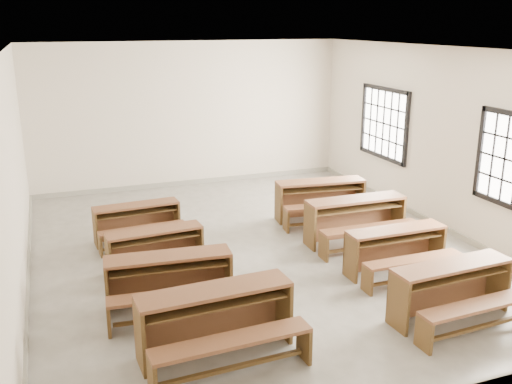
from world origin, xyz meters
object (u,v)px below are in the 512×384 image
object	(u,v)px
desk_set_3	(138,220)
desk_set_7	(321,197)
desk_set_4	(453,288)
desk_set_2	(156,247)
desk_set_6	(357,217)
desk_set_1	(169,278)
desk_set_5	(397,248)
desk_set_0	(217,317)

from	to	relation	value
desk_set_3	desk_set_7	size ratio (longest dim) A/B	0.84
desk_set_3	desk_set_4	xyz separation A→B (m)	(3.26, -4.04, 0.05)
desk_set_2	desk_set_6	size ratio (longest dim) A/B	0.86
desk_set_1	desk_set_6	size ratio (longest dim) A/B	0.98
desk_set_4	desk_set_2	bearing A→B (deg)	136.65
desk_set_5	desk_set_1	bearing A→B (deg)	178.37
desk_set_1	desk_set_0	bearing A→B (deg)	-72.77
desk_set_1	desk_set_6	world-z (taller)	desk_set_6
desk_set_1	desk_set_4	bearing A→B (deg)	-19.64
desk_set_0	desk_set_7	world-z (taller)	desk_set_0
desk_set_3	desk_set_6	distance (m)	3.69
desk_set_1	desk_set_3	distance (m)	2.54
desk_set_0	desk_set_3	size ratio (longest dim) A/B	1.21
desk_set_4	desk_set_7	distance (m)	3.96
desk_set_6	desk_set_7	world-z (taller)	desk_set_6
desk_set_6	desk_set_0	bearing A→B (deg)	-141.60
desk_set_7	desk_set_2	bearing A→B (deg)	-153.04
desk_set_4	desk_set_6	xyz separation A→B (m)	(0.18, 2.69, 0.02)
desk_set_1	desk_set_4	size ratio (longest dim) A/B	1.02
desk_set_5	desk_set_7	xyz separation A→B (m)	(0.02, 2.54, 0.04)
desk_set_2	desk_set_4	distance (m)	4.20
desk_set_5	desk_set_4	bearing A→B (deg)	-95.16
desk_set_4	desk_set_5	bearing A→B (deg)	82.11
desk_set_1	desk_set_2	distance (m)	1.23
desk_set_0	desk_set_6	distance (m)	3.99
desk_set_3	desk_set_2	bearing A→B (deg)	-90.90
desk_set_1	desk_set_7	xyz separation A→B (m)	(3.40, 2.46, 0.01)
desk_set_7	desk_set_3	bearing A→B (deg)	-174.61
desk_set_6	desk_set_1	bearing A→B (deg)	-160.00
desk_set_2	desk_set_4	xyz separation A→B (m)	(3.20, -2.72, 0.05)
desk_set_0	desk_set_4	xyz separation A→B (m)	(2.98, -0.26, -0.03)
desk_set_3	desk_set_7	distance (m)	3.41
desk_set_3	desk_set_6	world-z (taller)	desk_set_6
desk_set_1	desk_set_6	distance (m)	3.63
desk_set_6	desk_set_7	size ratio (longest dim) A/B	0.98
desk_set_4	desk_set_5	world-z (taller)	desk_set_4
desk_set_2	desk_set_3	world-z (taller)	desk_set_3
desk_set_0	desk_set_2	distance (m)	2.48
desk_set_1	desk_set_2	world-z (taller)	desk_set_1
desk_set_7	desk_set_6	bearing A→B (deg)	-81.77
desk_set_2	desk_set_7	bearing A→B (deg)	16.08
desk_set_0	desk_set_1	xyz separation A→B (m)	(-0.27, 1.24, -0.03)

